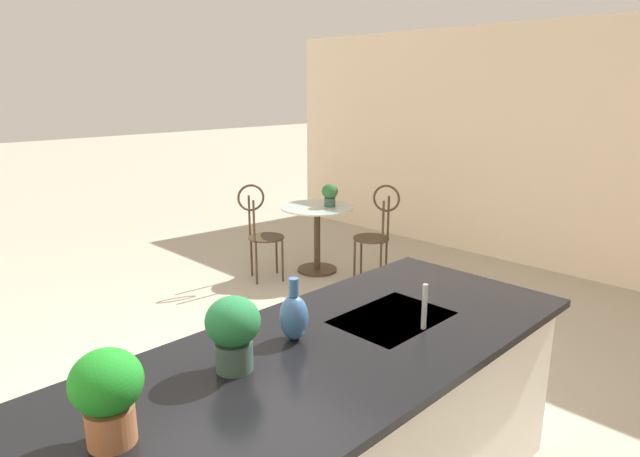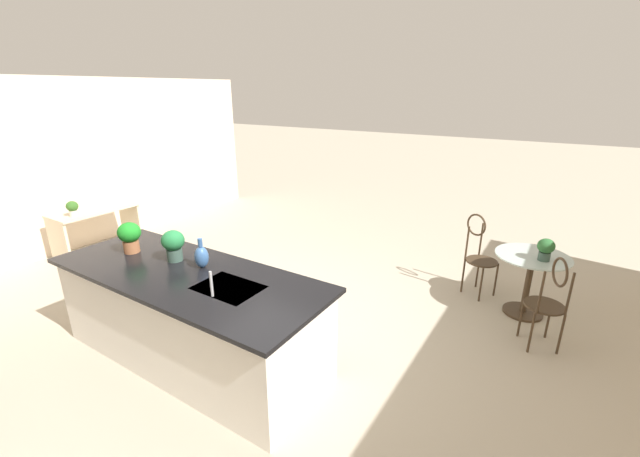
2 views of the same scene
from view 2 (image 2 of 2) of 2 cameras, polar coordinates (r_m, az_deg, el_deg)
ground_plane at (r=4.66m, az=-6.75°, el=-13.48°), size 40.00×40.00×0.00m
wall_right at (r=7.52m, az=-33.59°, el=7.20°), size 0.12×7.80×2.70m
kitchen_island at (r=4.11m, az=-17.98°, el=-11.71°), size 2.80×1.06×0.92m
bistro_table at (r=5.22m, az=27.57°, el=-6.39°), size 0.80×0.80×0.74m
chair_near_window at (r=4.57m, az=29.81°, el=-8.64°), size 0.51×0.52×1.04m
chair_by_island at (r=5.44m, az=21.71°, el=-3.05°), size 0.52×0.51×1.04m
sink_faucet at (r=3.36m, az=-15.21°, el=-7.63°), size 0.02×0.02×0.22m
writing_desk at (r=7.23m, az=-29.28°, el=0.64°), size 0.60×1.20×0.74m
potted_plant_on_table at (r=4.98m, az=29.46°, el=-2.45°), size 0.18×0.18×0.25m
potted_plant_counter_near at (r=4.13m, az=-20.17°, el=-2.03°), size 0.22×0.22×0.31m
potted_plant_counter_far at (r=4.51m, az=-25.48°, el=-0.90°), size 0.23×0.23×0.32m
potted_plant_on_desk at (r=6.88m, az=-31.78°, el=2.53°), size 0.16×0.16×0.23m
vase_on_counter at (r=3.92m, az=-16.51°, el=-3.83°), size 0.13×0.13×0.29m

